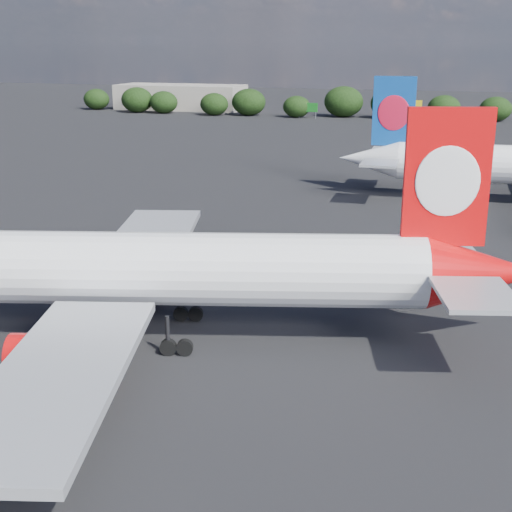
# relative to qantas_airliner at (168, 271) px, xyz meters

# --- Properties ---
(ground) EXTENTS (500.00, 500.00, 0.00)m
(ground) POSITION_rel_qantas_airliner_xyz_m (-8.29, 45.44, -5.38)
(ground) COLOR black
(ground) RESTS_ON ground
(qantas_airliner) EXTENTS (53.55, 51.29, 17.67)m
(qantas_airliner) POSITION_rel_qantas_airliner_xyz_m (0.00, 0.00, 0.00)
(qantas_airliner) COLOR white
(qantas_airliner) RESTS_ON ground
(terminal_building) EXTENTS (42.00, 16.00, 8.00)m
(terminal_building) POSITION_rel_qantas_airliner_xyz_m (-73.29, 177.44, -1.38)
(terminal_building) COLOR gray
(terminal_building) RESTS_ON ground
(highway_sign) EXTENTS (6.00, 0.30, 4.50)m
(highway_sign) POSITION_rel_qantas_airliner_xyz_m (-26.29, 161.44, -2.26)
(highway_sign) COLOR #125C18
(highway_sign) RESTS_ON ground
(billboard_yellow) EXTENTS (5.00, 0.30, 5.50)m
(billboard_yellow) POSITION_rel_qantas_airliner_xyz_m (3.71, 167.44, -1.51)
(billboard_yellow) COLOR gold
(billboard_yellow) RESTS_ON ground
(horizon_treeline) EXTENTS (206.34, 15.82, 9.08)m
(horizon_treeline) POSITION_rel_qantas_airliner_xyz_m (1.74, 165.60, -1.45)
(horizon_treeline) COLOR black
(horizon_treeline) RESTS_ON ground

